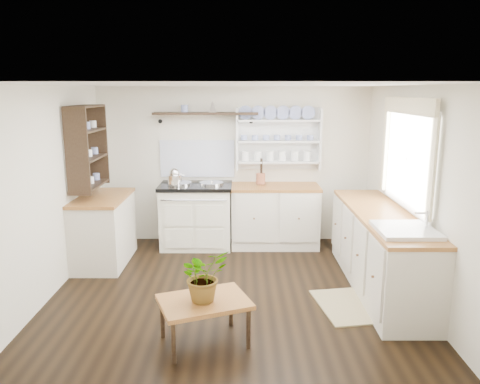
% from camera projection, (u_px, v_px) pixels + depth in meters
% --- Properties ---
extents(floor, '(4.00, 3.80, 0.01)m').
position_uv_depth(floor, '(232.00, 290.00, 5.36)').
color(floor, black).
rests_on(floor, ground).
extents(wall_back, '(4.00, 0.02, 2.30)m').
position_uv_depth(wall_back, '(234.00, 165.00, 6.97)').
color(wall_back, silver).
rests_on(wall_back, ground).
extents(wall_right, '(0.02, 3.80, 2.30)m').
position_uv_depth(wall_right, '(414.00, 192.00, 5.11)').
color(wall_right, silver).
rests_on(wall_right, ground).
extents(wall_left, '(0.02, 3.80, 2.30)m').
position_uv_depth(wall_left, '(49.00, 192.00, 5.12)').
color(wall_left, silver).
rests_on(wall_left, ground).
extents(ceiling, '(4.00, 3.80, 0.01)m').
position_uv_depth(ceiling, '(231.00, 85.00, 4.87)').
color(ceiling, white).
rests_on(ceiling, wall_back).
extents(window, '(0.08, 1.55, 1.22)m').
position_uv_depth(window, '(407.00, 153.00, 5.17)').
color(window, white).
rests_on(window, wall_right).
extents(aga_cooker, '(1.04, 0.72, 0.96)m').
position_uv_depth(aga_cooker, '(196.00, 215.00, 6.80)').
color(aga_cooker, white).
rests_on(aga_cooker, floor).
extents(back_cabinets, '(1.27, 0.63, 0.90)m').
position_uv_depth(back_cabinets, '(275.00, 215.00, 6.83)').
color(back_cabinets, beige).
rests_on(back_cabinets, floor).
extents(right_cabinets, '(0.62, 2.43, 0.90)m').
position_uv_depth(right_cabinets, '(380.00, 249.00, 5.36)').
color(right_cabinets, beige).
rests_on(right_cabinets, floor).
extents(belfast_sink, '(0.55, 0.60, 0.45)m').
position_uv_depth(belfast_sink, '(404.00, 242.00, 4.55)').
color(belfast_sink, white).
rests_on(belfast_sink, right_cabinets).
extents(left_cabinets, '(0.62, 1.13, 0.90)m').
position_uv_depth(left_cabinets, '(104.00, 229.00, 6.14)').
color(left_cabinets, beige).
rests_on(left_cabinets, floor).
extents(plate_rack, '(1.20, 0.22, 0.90)m').
position_uv_depth(plate_rack, '(278.00, 138.00, 6.85)').
color(plate_rack, white).
rests_on(plate_rack, wall_back).
extents(high_shelf, '(1.50, 0.29, 0.16)m').
position_uv_depth(high_shelf, '(206.00, 114.00, 6.69)').
color(high_shelf, black).
rests_on(high_shelf, wall_back).
extents(left_shelving, '(0.28, 0.80, 1.05)m').
position_uv_depth(left_shelving, '(87.00, 146.00, 5.91)').
color(left_shelving, black).
rests_on(left_shelving, wall_left).
extents(kettle, '(0.20, 0.20, 0.24)m').
position_uv_depth(kettle, '(175.00, 177.00, 6.56)').
color(kettle, silver).
rests_on(kettle, aga_cooker).
extents(utensil_crock, '(0.13, 0.13, 0.15)m').
position_uv_depth(utensil_crock, '(261.00, 179.00, 6.79)').
color(utensil_crock, '#AA5E3E').
rests_on(utensil_crock, back_cabinets).
extents(center_table, '(0.92, 0.79, 0.42)m').
position_uv_depth(center_table, '(204.00, 305.00, 4.17)').
color(center_table, brown).
rests_on(center_table, floor).
extents(potted_plant, '(0.55, 0.54, 0.47)m').
position_uv_depth(potted_plant, '(204.00, 275.00, 4.11)').
color(potted_plant, '#3F7233').
rests_on(potted_plant, center_table).
extents(floor_rug, '(0.68, 0.93, 0.02)m').
position_uv_depth(floor_rug, '(346.00, 306.00, 4.95)').
color(floor_rug, olive).
rests_on(floor_rug, floor).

